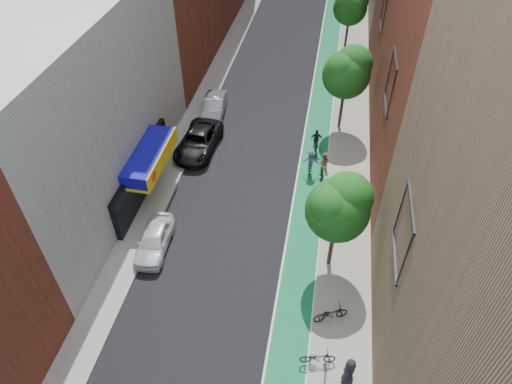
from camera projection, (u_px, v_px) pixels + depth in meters
The scene contains 16 objects.
bike_lane at pixel (320, 112), 38.05m from camera, with size 2.00×68.00×0.01m, color #136E39.
sidewalk_left at pixel (204, 100), 39.28m from camera, with size 2.00×68.00×0.15m, color gray.
sidewalk_right at pixel (351, 114), 37.68m from camera, with size 3.00×68.00×0.15m, color gray.
building_left_white at pixel (64, 110), 27.21m from camera, with size 8.00×20.00×12.00m, color silver.
tree_near at pixel (339, 206), 23.11m from camera, with size 3.40×3.36×6.42m.
tree_mid at pixel (347, 71), 33.09m from camera, with size 3.55×3.53×6.74m.
tree_far at pixel (351, 5), 43.50m from camera, with size 3.30×3.25×6.21m.
parked_car_white at pixel (154, 240), 26.69m from camera, with size 1.66×4.12×1.40m, color silver.
parked_car_black at pixel (198, 141), 33.74m from camera, with size 2.53×5.49×1.53m, color black.
parked_car_silver at pixel (214, 107), 37.22m from camera, with size 1.58×4.52×1.49m, color gray.
cyclist_lane_near at pixel (323, 167), 31.19m from camera, with size 0.91×1.50×2.16m.
cyclist_lane_mid at pixel (316, 144), 33.57m from camera, with size 0.94×1.85×1.91m.
cyclist_lane_far at pixel (310, 163), 31.65m from camera, with size 1.04×1.50×1.94m.
parked_bike_near at pixel (318, 357), 21.44m from camera, with size 0.60×1.71×0.90m, color black.
parked_bike_far at pixel (331, 314), 23.12m from camera, with size 0.65×1.85×0.97m, color black.
pedestrian at pixel (349, 372), 20.47m from camera, with size 0.87×0.57×1.78m, color black.
Camera 1 is at (4.37, -6.97, 20.85)m, focal length 32.00 mm.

